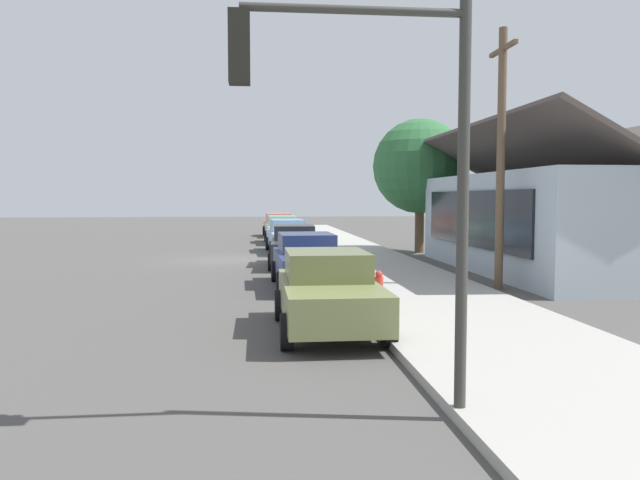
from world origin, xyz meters
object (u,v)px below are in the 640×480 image
(car_charcoal, at_px, (294,245))
(car_navy, at_px, (307,260))
(traffic_light_main, at_px, (375,127))
(car_seafoam, at_px, (282,229))
(car_coral, at_px, (279,225))
(car_olive, at_px, (328,291))
(shade_tree, at_px, (420,167))
(fire_hydrant_red, at_px, (379,285))
(car_skyblue, at_px, (288,236))
(utility_pole_wooden, at_px, (501,154))

(car_charcoal, height_order, car_navy, same)
(car_navy, xyz_separation_m, traffic_light_main, (11.28, -0.16, 2.68))
(car_seafoam, xyz_separation_m, car_navy, (18.09, -0.00, -0.00))
(car_coral, height_order, car_olive, same)
(shade_tree, height_order, fire_hydrant_red, shade_tree)
(car_skyblue, bearing_deg, car_olive, -2.84)
(car_skyblue, bearing_deg, utility_pole_wooden, 20.42)
(car_olive, height_order, utility_pole_wooden, utility_pole_wooden)
(car_charcoal, bearing_deg, car_navy, 3.05)
(car_olive, relative_size, utility_pole_wooden, 0.58)
(shade_tree, relative_size, fire_hydrant_red, 9.12)
(car_skyblue, height_order, traffic_light_main, traffic_light_main)
(car_seafoam, relative_size, car_charcoal, 1.01)
(car_coral, xyz_separation_m, car_skyblue, (12.48, -0.03, 0.00))
(car_seafoam, relative_size, utility_pole_wooden, 0.63)
(shade_tree, xyz_separation_m, fire_hydrant_red, (14.43, -4.90, -3.68))
(car_skyblue, distance_m, car_charcoal, 6.19)
(traffic_light_main, bearing_deg, utility_pole_wooden, 150.96)
(car_coral, height_order, car_navy, same)
(car_seafoam, relative_size, car_navy, 1.02)
(utility_pole_wooden, bearing_deg, car_skyblue, -157.07)
(car_coral, relative_size, car_skyblue, 0.92)
(car_navy, relative_size, car_olive, 1.07)
(car_navy, distance_m, shade_tree, 13.23)
(car_coral, bearing_deg, traffic_light_main, -3.72)
(car_olive, relative_size, traffic_light_main, 0.83)
(car_skyblue, height_order, shade_tree, shade_tree)
(car_seafoam, height_order, car_charcoal, same)
(car_coral, distance_m, shade_tree, 15.12)
(car_olive, bearing_deg, car_skyblue, 179.45)
(car_olive, bearing_deg, fire_hydrant_red, 150.59)
(car_seafoam, xyz_separation_m, traffic_light_main, (29.37, -0.16, 2.68))
(fire_hydrant_red, bearing_deg, shade_tree, 161.26)
(car_coral, xyz_separation_m, shade_tree, (13.30, 6.36, 3.36))
(car_seafoam, height_order, car_olive, same)
(car_navy, relative_size, utility_pole_wooden, 0.62)
(car_charcoal, distance_m, shade_tree, 9.03)
(car_seafoam, relative_size, fire_hydrant_red, 6.68)
(car_seafoam, distance_m, fire_hydrant_red, 21.49)
(car_coral, height_order, shade_tree, shade_tree)
(car_coral, xyz_separation_m, car_olive, (30.59, -0.14, -0.00))
(car_charcoal, distance_m, car_navy, 5.71)
(traffic_light_main, height_order, fire_hydrant_red, traffic_light_main)
(shade_tree, bearing_deg, car_coral, -154.44)
(fire_hydrant_red, bearing_deg, traffic_light_main, -11.82)
(shade_tree, bearing_deg, fire_hydrant_red, -18.74)
(car_seafoam, bearing_deg, car_olive, -1.44)
(car_skyblue, relative_size, utility_pole_wooden, 0.66)
(traffic_light_main, bearing_deg, car_olive, 179.32)
(car_seafoam, bearing_deg, car_navy, -1.21)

